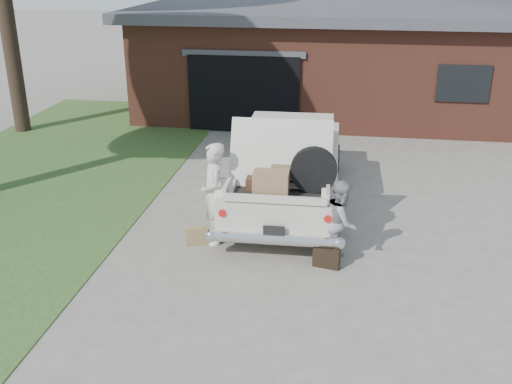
# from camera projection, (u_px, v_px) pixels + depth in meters

# --- Properties ---
(ground) EXTENTS (90.00, 90.00, 0.00)m
(ground) POSITION_uv_depth(u_px,v_px,m) (250.00, 266.00, 10.00)
(ground) COLOR gray
(ground) RESTS_ON ground
(grass_strip) EXTENTS (6.00, 16.00, 0.02)m
(grass_strip) POSITION_uv_depth(u_px,v_px,m) (32.00, 184.00, 13.53)
(grass_strip) COLOR #2D4C1E
(grass_strip) RESTS_ON ground
(house) EXTENTS (12.80, 7.80, 3.30)m
(house) POSITION_uv_depth(u_px,v_px,m) (336.00, 57.00, 19.76)
(house) COLOR brown
(house) RESTS_ON ground
(sedan) EXTENTS (2.25, 5.53, 2.16)m
(sedan) POSITION_uv_depth(u_px,v_px,m) (288.00, 165.00, 12.29)
(sedan) COLOR beige
(sedan) RESTS_ON ground
(woman_left) EXTENTS (0.65, 0.79, 1.85)m
(woman_left) POSITION_uv_depth(u_px,v_px,m) (214.00, 194.00, 10.52)
(woman_left) COLOR beige
(woman_left) RESTS_ON ground
(woman_right) EXTENTS (0.61, 0.75, 1.45)m
(woman_right) POSITION_uv_depth(u_px,v_px,m) (342.00, 222.00, 9.92)
(woman_right) COLOR gray
(woman_right) RESTS_ON ground
(suitcase_left) EXTENTS (0.45, 0.28, 0.33)m
(suitcase_left) POSITION_uv_depth(u_px,v_px,m) (198.00, 236.00, 10.68)
(suitcase_left) COLOR #9F8451
(suitcase_left) RESTS_ON ground
(suitcase_right) EXTENTS (0.47, 0.24, 0.35)m
(suitcase_right) POSITION_uv_depth(u_px,v_px,m) (326.00, 258.00, 9.91)
(suitcase_right) COLOR black
(suitcase_right) RESTS_ON ground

